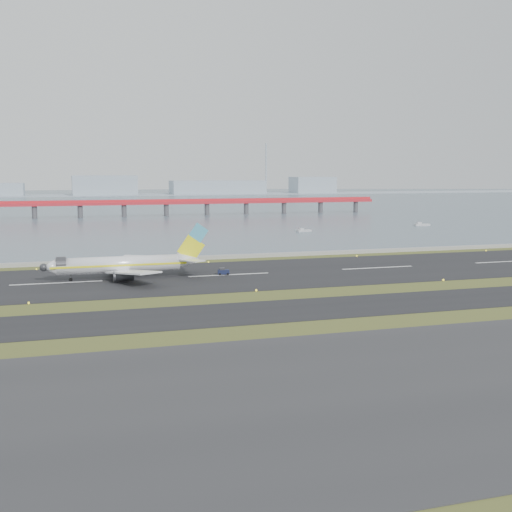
% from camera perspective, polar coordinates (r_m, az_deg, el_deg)
% --- Properties ---
extents(ground, '(1000.00, 1000.00, 0.00)m').
position_cam_1_polar(ground, '(127.33, 1.01, -3.76)').
color(ground, '#374A1A').
rests_on(ground, ground).
extents(apron_strip, '(1000.00, 50.00, 0.10)m').
position_cam_1_polar(apron_strip, '(78.54, 13.75, -11.05)').
color(apron_strip, '#2A2A2C').
rests_on(apron_strip, ground).
extents(taxiway_strip, '(1000.00, 18.00, 0.10)m').
position_cam_1_polar(taxiway_strip, '(116.20, 2.84, -4.82)').
color(taxiway_strip, black).
rests_on(taxiway_strip, ground).
extents(runway_strip, '(1000.00, 45.00, 0.10)m').
position_cam_1_polar(runway_strip, '(155.68, -2.41, -1.70)').
color(runway_strip, black).
rests_on(runway_strip, ground).
extents(seawall, '(1000.00, 2.50, 1.00)m').
position_cam_1_polar(seawall, '(184.51, -4.76, -0.15)').
color(seawall, '#999994').
rests_on(seawall, ground).
extents(bay_water, '(1400.00, 800.00, 1.30)m').
position_cam_1_polar(bay_water, '(580.60, -13.22, 4.76)').
color(bay_water, '#4C606D').
rests_on(bay_water, ground).
extents(red_pier, '(260.00, 5.00, 10.20)m').
position_cam_1_polar(red_pier, '(373.83, -7.99, 4.66)').
color(red_pier, red).
rests_on(red_pier, ground).
extents(far_shoreline, '(1400.00, 80.00, 60.50)m').
position_cam_1_polar(far_shoreline, '(740.87, -13.03, 5.76)').
color(far_shoreline, '#9AA9B7').
rests_on(far_shoreline, ground).
extents(airliner, '(38.52, 32.89, 12.80)m').
position_cam_1_polar(airliner, '(152.78, -11.49, -0.72)').
color(airliner, white).
rests_on(airliner, ground).
extents(pushback_tug, '(2.99, 2.04, 1.77)m').
position_cam_1_polar(pushback_tug, '(155.81, -2.93, -1.39)').
color(pushback_tug, '#141A38').
rests_on(pushback_tug, ground).
extents(workboat_near, '(7.05, 3.64, 1.64)m').
position_cam_1_polar(workboat_near, '(271.40, 4.23, 2.27)').
color(workboat_near, silver).
rests_on(workboat_near, ground).
extents(workboat_far, '(7.44, 2.45, 1.80)m').
position_cam_1_polar(workboat_far, '(311.33, 14.49, 2.72)').
color(workboat_far, silver).
rests_on(workboat_far, ground).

